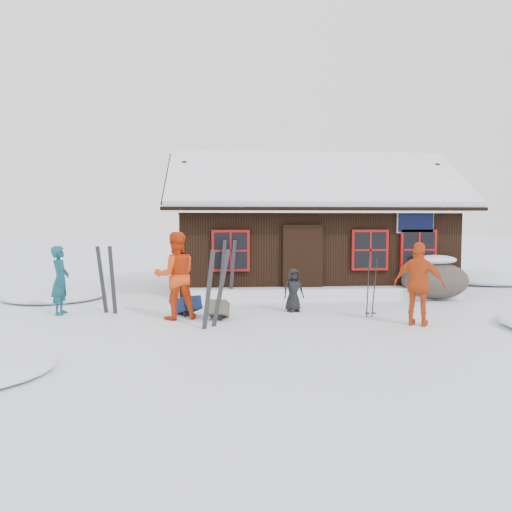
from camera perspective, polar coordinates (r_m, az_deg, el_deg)
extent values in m
plane|color=white|center=(11.51, 2.96, -6.80)|extent=(120.00, 120.00, 0.00)
cube|color=black|center=(16.50, 5.90, 0.84)|extent=(8.00, 5.00, 2.50)
cube|color=black|center=(15.08, 6.98, 8.52)|extent=(8.90, 3.14, 1.88)
cube|color=black|center=(17.97, 5.09, 7.80)|extent=(8.90, 3.14, 1.88)
cube|color=white|center=(15.09, 6.98, 9.05)|extent=(8.72, 3.07, 1.86)
cube|color=white|center=(17.98, 5.10, 8.24)|extent=(8.72, 3.07, 1.86)
cube|color=white|center=(16.61, 5.97, 11.12)|extent=(8.81, 0.22, 0.14)
cube|color=silver|center=(13.59, 8.18, 5.33)|extent=(8.90, 0.10, 0.20)
cube|color=black|center=(13.91, 5.35, -0.78)|extent=(1.00, 0.10, 2.00)
cube|color=black|center=(14.72, 17.80, 3.79)|extent=(1.00, 0.06, 0.60)
cube|color=maroon|center=(13.68, -2.92, 0.62)|extent=(1.04, 0.10, 1.14)
cube|color=black|center=(13.64, -2.91, 0.61)|extent=(0.90, 0.04, 1.00)
cube|color=maroon|center=(14.32, 12.88, 0.68)|extent=(1.04, 0.10, 1.14)
cube|color=black|center=(14.28, 12.93, 0.67)|extent=(0.90, 0.04, 1.00)
cube|color=maroon|center=(14.80, 18.06, 0.69)|extent=(1.04, 0.10, 1.14)
cube|color=black|center=(14.76, 18.12, 0.68)|extent=(0.90, 0.04, 1.00)
cube|color=white|center=(13.92, 7.91, -4.21)|extent=(7.60, 0.60, 0.35)
ellipsoid|color=white|center=(15.07, -21.99, -4.52)|extent=(2.80, 2.80, 0.34)
ellipsoid|color=white|center=(19.76, 24.22, -2.61)|extent=(4.00, 4.00, 0.48)
imported|color=#114553|center=(12.37, -21.47, -2.59)|extent=(0.39, 0.59, 1.59)
imported|color=red|center=(11.09, -9.18, -2.23)|extent=(1.09, 0.95, 1.92)
imported|color=#C74414|center=(10.80, 18.15, -3.06)|extent=(1.08, 0.89, 1.73)
imported|color=black|center=(11.93, 4.29, -3.91)|extent=(0.56, 0.42, 1.03)
ellipsoid|color=#4E453E|center=(14.67, 19.76, -2.67)|extent=(1.86, 1.39, 1.02)
ellipsoid|color=white|center=(14.63, 19.80, -0.91)|extent=(1.17, 0.85, 0.26)
cube|color=black|center=(10.11, -5.43, -3.87)|extent=(0.28, 0.31, 1.64)
cube|color=black|center=(10.22, -4.05, -3.77)|extent=(0.41, 0.07, 1.64)
cube|color=black|center=(12.26, -17.20, -2.70)|extent=(0.26, 0.08, 1.63)
cube|color=black|center=(12.13, -16.08, -2.74)|extent=(0.22, 0.16, 1.63)
cube|color=black|center=(13.50, -3.89, -1.75)|extent=(0.26, 0.09, 1.71)
cube|color=black|center=(13.46, -2.71, -1.77)|extent=(0.23, 0.14, 1.71)
cylinder|color=black|center=(11.51, 12.67, -3.64)|extent=(0.10, 0.12, 1.36)
cylinder|color=black|center=(11.56, 13.37, -3.62)|extent=(0.10, 0.12, 1.36)
cube|color=#0F1E41|center=(11.61, -7.79, -5.94)|extent=(0.66, 0.72, 0.32)
cube|color=#4B4735|center=(11.09, -4.36, -6.40)|extent=(0.53, 0.65, 0.31)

